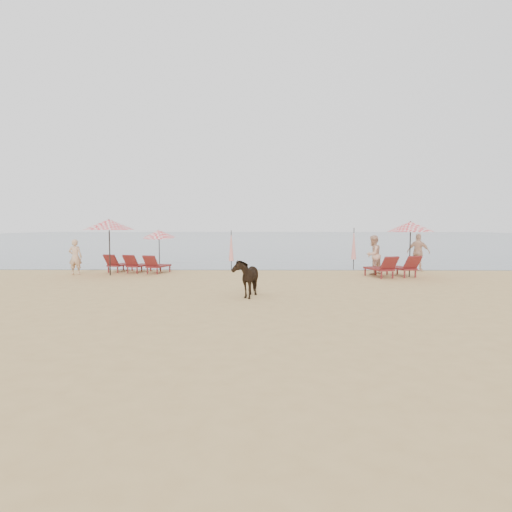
{
  "coord_description": "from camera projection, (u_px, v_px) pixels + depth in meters",
  "views": [
    {
      "loc": [
        0.25,
        -12.19,
        2.32
      ],
      "look_at": [
        0.0,
        5.0,
        1.1
      ],
      "focal_mm": 30.0,
      "sensor_mm": 36.0,
      "label": 1
    }
  ],
  "objects": [
    {
      "name": "ground",
      "position": [
        253.0,
        306.0,
        12.33
      ],
      "size": [
        120.0,
        120.0,
        0.0
      ],
      "primitive_type": "plane",
      "color": "tan",
      "rests_on": "ground"
    },
    {
      "name": "umbrella_closed_left",
      "position": [
        231.0,
        246.0,
        21.95
      ],
      "size": [
        0.25,
        0.25,
        2.09
      ],
      "rotation": [
        0.0,
        0.0,
        -0.04
      ],
      "color": "black",
      "rests_on": "ground"
    },
    {
      "name": "umbrella_closed_right",
      "position": [
        354.0,
        244.0,
        22.62
      ],
      "size": [
        0.27,
        0.27,
        2.22
      ],
      "rotation": [
        0.0,
        0.0,
        0.35
      ],
      "color": "black",
      "rests_on": "ground"
    },
    {
      "name": "sea",
      "position": [
        261.0,
        237.0,
        92.12
      ],
      "size": [
        160.0,
        140.0,
        0.06
      ],
      "primitive_type": "cube",
      "color": "#51606B",
      "rests_on": "ground"
    },
    {
      "name": "beachgoer_left",
      "position": [
        75.0,
        257.0,
        20.26
      ],
      "size": [
        0.64,
        0.44,
        1.69
      ],
      "primitive_type": "imported",
      "rotation": [
        0.0,
        0.0,
        3.19
      ],
      "color": "tan",
      "rests_on": "ground"
    },
    {
      "name": "beachgoer_right_b",
      "position": [
        418.0,
        252.0,
        21.88
      ],
      "size": [
        1.2,
        1.0,
        1.92
      ],
      "primitive_type": "imported",
      "rotation": [
        0.0,
        0.0,
        2.57
      ],
      "color": "tan",
      "rests_on": "ground"
    },
    {
      "name": "cow",
      "position": [
        246.0,
        277.0,
        13.97
      ],
      "size": [
        0.9,
        1.58,
        1.26
      ],
      "primitive_type": "imported",
      "rotation": [
        0.0,
        0.0,
        -0.15
      ],
      "color": "black",
      "rests_on": "ground"
    },
    {
      "name": "umbrella_open_right",
      "position": [
        411.0,
        227.0,
        19.29
      ],
      "size": [
        2.08,
        2.08,
        2.53
      ],
      "rotation": [
        0.0,
        0.0,
        0.05
      ],
      "color": "black",
      "rests_on": "ground"
    },
    {
      "name": "lounger_cluster_right",
      "position": [
        393.0,
        267.0,
        19.25
      ],
      "size": [
        2.34,
        2.29,
        0.67
      ],
      "rotation": [
        0.0,
        0.0,
        0.31
      ],
      "color": "maroon",
      "rests_on": "ground"
    },
    {
      "name": "beachgoer_right_a",
      "position": [
        373.0,
        255.0,
        20.33
      ],
      "size": [
        1.15,
        1.14,
        1.87
      ],
      "primitive_type": "imported",
      "rotation": [
        0.0,
        0.0,
        3.89
      ],
      "color": "#D5A485",
      "rests_on": "ground"
    },
    {
      "name": "umbrella_open_left_b",
      "position": [
        159.0,
        234.0,
        23.12
      ],
      "size": [
        1.71,
        1.74,
        2.18
      ],
      "rotation": [
        0.0,
        0.0,
        0.29
      ],
      "color": "black",
      "rests_on": "ground"
    },
    {
      "name": "umbrella_open_left_a",
      "position": [
        109.0,
        225.0,
        19.86
      ],
      "size": [
        2.32,
        2.32,
        2.65
      ],
      "rotation": [
        0.0,
        0.0,
        0.12
      ],
      "color": "black",
      "rests_on": "ground"
    },
    {
      "name": "lounger_cluster_left",
      "position": [
        137.0,
        264.0,
        21.06
      ],
      "size": [
        3.19,
        2.4,
        0.62
      ],
      "rotation": [
        0.0,
        0.0,
        -0.29
      ],
      "color": "maroon",
      "rests_on": "ground"
    }
  ]
}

